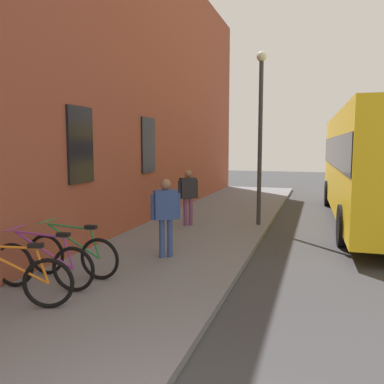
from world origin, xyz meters
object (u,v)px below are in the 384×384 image
pedestrian_near_bus (166,210)px  street_lamp (260,123)px  bicycle_by_door (73,255)px  bicycle_beside_lamp (43,265)px  pedestrian_by_facade (188,192)px  city_bus (377,161)px  bicycle_nearest_sign (11,282)px

pedestrian_near_bus → street_lamp: size_ratio=0.33×
bicycle_by_door → bicycle_beside_lamp: bearing=172.5°
pedestrian_by_facade → city_bus: bearing=-62.6°
bicycle_by_door → city_bus: city_bus is taller
bicycle_nearest_sign → bicycle_by_door: (1.45, -0.02, 0.00)m
bicycle_beside_lamp → street_lamp: 7.23m
pedestrian_by_facade → street_lamp: bearing=-68.2°
street_lamp → city_bus: bearing=-59.6°
bicycle_by_door → pedestrian_near_bus: 2.06m
bicycle_by_door → pedestrian_by_facade: size_ratio=1.12×
pedestrian_by_facade → pedestrian_near_bus: 3.29m
bicycle_nearest_sign → bicycle_beside_lamp: (0.78, 0.07, 0.00)m
bicycle_beside_lamp → city_bus: size_ratio=0.17×
bicycle_beside_lamp → pedestrian_by_facade: (5.55, -0.58, 0.58)m
bicycle_nearest_sign → pedestrian_by_facade: 6.38m
bicycle_nearest_sign → city_bus: (9.02, -5.71, 1.41)m
pedestrian_by_facade → street_lamp: size_ratio=0.33×
bicycle_by_door → city_bus: (7.58, -5.69, 1.41)m
bicycle_by_door → city_bus: size_ratio=0.17×
city_bus → street_lamp: (-1.93, 3.30, 1.10)m
bicycle_nearest_sign → pedestrian_by_facade: pedestrian_by_facade is taller
city_bus → pedestrian_by_facade: 5.91m
bicycle_nearest_sign → pedestrian_near_bus: pedestrian_near_bus is taller
city_bus → pedestrian_near_bus: city_bus is taller
city_bus → pedestrian_by_facade: bearing=117.4°
street_lamp → pedestrian_near_bus: bearing=161.9°
bicycle_beside_lamp → bicycle_by_door: bearing=-7.5°
bicycle_nearest_sign → pedestrian_by_facade: size_ratio=1.06×
street_lamp → bicycle_by_door: bearing=157.1°
bicycle_by_door → pedestrian_by_facade: 4.94m
bicycle_beside_lamp → bicycle_by_door: (0.66, -0.09, 0.00)m
city_bus → street_lamp: street_lamp is taller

